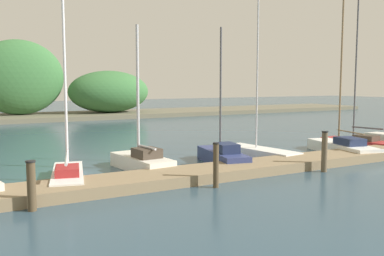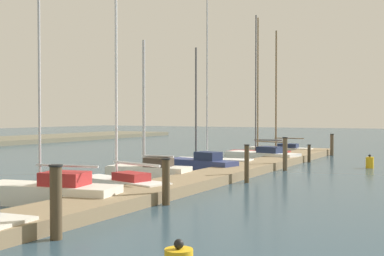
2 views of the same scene
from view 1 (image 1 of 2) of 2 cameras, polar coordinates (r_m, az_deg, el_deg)
The scene contains 10 objects.
dock_pier at distance 15.86m, azimuth 6.76°, elevation -5.35°, with size 27.69×1.80×0.35m.
sailboat_2 at distance 14.81m, azimuth -16.09°, elevation -5.68°, with size 1.86×4.08×7.34m.
sailboat_3 at distance 16.46m, azimuth -6.81°, elevation -4.19°, with size 1.43×3.47×5.42m.
sailboat_4 at distance 17.52m, azimuth 3.93°, elevation -3.61°, with size 1.67×3.76×5.48m.
sailboat_5 at distance 19.41m, azimuth 8.68°, elevation -2.97°, with size 1.57×4.18×8.07m.
sailboat_6 at distance 21.24m, azimuth 19.07°, elevation -2.26°, with size 2.11×4.50×7.79m.
sailboat_7 at distance 23.49m, azimuth 20.84°, elevation -1.59°, with size 1.70×3.83×8.36m.
mooring_piling_1 at distance 11.85m, azimuth -20.44°, elevation -7.14°, with size 0.25×0.25×1.31m.
mooring_piling_2 at distance 13.56m, azimuth 3.18°, elevation -4.90°, with size 0.20×0.20×1.43m.
mooring_piling_3 at distance 16.65m, azimuth 17.08°, elevation -2.97°, with size 0.24×0.24×1.52m.
Camera 1 is at (-9.20, -1.61, 3.27)m, focal length 40.39 mm.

